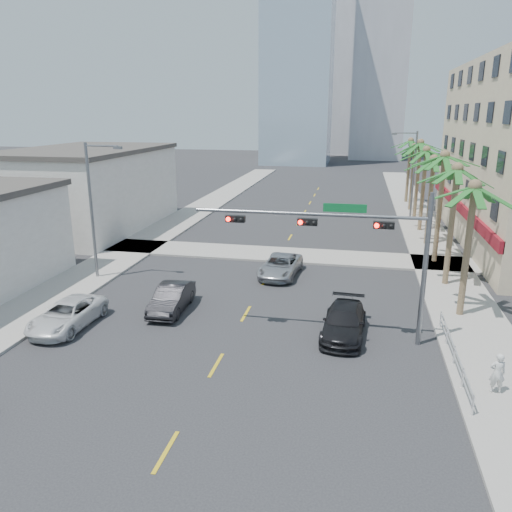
% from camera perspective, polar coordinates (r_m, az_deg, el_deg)
% --- Properties ---
extents(ground, '(260.00, 260.00, 0.00)m').
position_cam_1_polar(ground, '(19.52, -7.99, -17.76)').
color(ground, '#262628').
rests_on(ground, ground).
extents(sidewalk_right, '(4.00, 120.00, 0.15)m').
position_cam_1_polar(sidewalk_right, '(37.31, 20.74, -1.69)').
color(sidewalk_right, gray).
rests_on(sidewalk_right, ground).
extents(sidewalk_left, '(4.00, 120.00, 0.15)m').
position_cam_1_polar(sidewalk_left, '(40.85, -14.61, 0.35)').
color(sidewalk_left, gray).
rests_on(sidewalk_left, ground).
extents(sidewalk_cross, '(80.00, 4.00, 0.15)m').
position_cam_1_polar(sidewalk_cross, '(39.13, 2.72, 0.17)').
color(sidewalk_cross, gray).
rests_on(sidewalk_cross, ground).
extents(building_left_far, '(11.00, 18.00, 7.20)m').
position_cam_1_polar(building_left_far, '(50.55, -18.64, 7.09)').
color(building_left_far, beige).
rests_on(building_left_far, ground).
extents(tower_far_left, '(14.00, 14.00, 48.00)m').
position_cam_1_polar(tower_far_left, '(111.81, 4.87, 22.87)').
color(tower_far_left, '#99B2C6').
rests_on(tower_far_left, ground).
extents(tower_far_right, '(12.00, 12.00, 60.00)m').
position_cam_1_polar(tower_far_right, '(126.67, 14.27, 24.42)').
color(tower_far_right, '#ADADB2').
rests_on(tower_far_right, ground).
extents(tower_far_center, '(16.00, 16.00, 42.00)m').
position_cam_1_polar(tower_far_center, '(140.81, 8.57, 20.14)').
color(tower_far_center, '#ADADB2').
rests_on(tower_far_center, ground).
extents(traffic_signal_mast, '(11.12, 0.54, 7.20)m').
position_cam_1_polar(traffic_signal_mast, '(23.84, 11.34, 1.80)').
color(traffic_signal_mast, slate).
rests_on(traffic_signal_mast, ground).
extents(palm_tree_0, '(4.80, 4.80, 7.80)m').
position_cam_1_polar(palm_tree_0, '(28.05, 23.73, 7.10)').
color(palm_tree_0, brown).
rests_on(palm_tree_0, ground).
extents(palm_tree_1, '(4.80, 4.80, 8.16)m').
position_cam_1_polar(palm_tree_1, '(33.07, 22.03, 9.08)').
color(palm_tree_1, brown).
rests_on(palm_tree_1, ground).
extents(palm_tree_2, '(4.80, 4.80, 8.52)m').
position_cam_1_polar(palm_tree_2, '(38.15, 20.77, 10.53)').
color(palm_tree_2, brown).
rests_on(palm_tree_2, ground).
extents(palm_tree_3, '(4.80, 4.80, 7.80)m').
position_cam_1_polar(palm_tree_3, '(43.33, 19.66, 10.27)').
color(palm_tree_3, brown).
rests_on(palm_tree_3, ground).
extents(palm_tree_4, '(4.80, 4.80, 8.16)m').
position_cam_1_polar(palm_tree_4, '(48.45, 18.91, 11.28)').
color(palm_tree_4, brown).
rests_on(palm_tree_4, ground).
extents(palm_tree_5, '(4.80, 4.80, 8.52)m').
position_cam_1_polar(palm_tree_5, '(53.58, 18.29, 12.10)').
color(palm_tree_5, brown).
rests_on(palm_tree_5, ground).
extents(palm_tree_6, '(4.80, 4.80, 7.80)m').
position_cam_1_polar(palm_tree_6, '(58.79, 17.70, 11.76)').
color(palm_tree_6, brown).
rests_on(palm_tree_6, ground).
extents(palm_tree_7, '(4.80, 4.80, 8.16)m').
position_cam_1_polar(palm_tree_7, '(63.93, 17.28, 12.40)').
color(palm_tree_7, brown).
rests_on(palm_tree_7, ground).
extents(streetlight_left, '(2.55, 0.25, 9.00)m').
position_cam_1_polar(streetlight_left, '(34.14, -18.05, 5.61)').
color(streetlight_left, slate).
rests_on(streetlight_left, ground).
extents(streetlight_right, '(2.55, 0.25, 9.00)m').
position_cam_1_polar(streetlight_right, '(53.74, 17.39, 9.26)').
color(streetlight_right, slate).
rests_on(streetlight_right, ground).
extents(guardrail, '(0.08, 8.08, 1.00)m').
position_cam_1_polar(guardrail, '(23.93, 21.72, -10.24)').
color(guardrail, silver).
rests_on(guardrail, ground).
extents(car_parked_far, '(2.41, 5.06, 1.39)m').
position_cam_1_polar(car_parked_far, '(27.89, -20.78, -6.29)').
color(car_parked_far, silver).
rests_on(car_parked_far, ground).
extents(car_lane_left, '(1.77, 4.57, 1.48)m').
position_cam_1_polar(car_lane_left, '(28.58, -9.62, -4.78)').
color(car_lane_left, black).
rests_on(car_lane_left, ground).
extents(car_lane_center, '(2.73, 5.23, 1.41)m').
position_cam_1_polar(car_lane_center, '(34.17, 2.80, -1.12)').
color(car_lane_center, '#B3B4B8').
rests_on(car_lane_center, ground).
extents(car_lane_right, '(2.31, 5.09, 1.44)m').
position_cam_1_polar(car_lane_right, '(25.54, 10.02, -7.45)').
color(car_lane_right, black).
rests_on(car_lane_right, ground).
extents(pedestrian, '(0.65, 0.46, 1.68)m').
position_cam_1_polar(pedestrian, '(22.21, 25.87, -11.94)').
color(pedestrian, silver).
rests_on(pedestrian, sidewalk_right).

